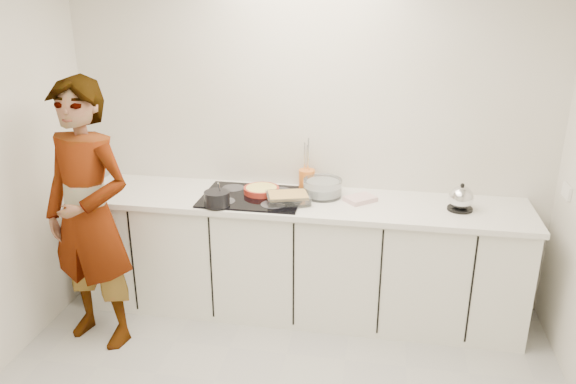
% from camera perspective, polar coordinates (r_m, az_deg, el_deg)
% --- Properties ---
extents(wall_back, '(3.60, 0.00, 2.60)m').
position_cam_1_polar(wall_back, '(4.22, 1.98, 5.71)').
color(wall_back, silver).
rests_on(wall_back, ground).
extents(base_cabinets, '(3.20, 0.58, 0.87)m').
position_cam_1_polar(base_cabinets, '(4.23, 1.22, -6.80)').
color(base_cabinets, white).
rests_on(base_cabinets, floor).
extents(countertop, '(3.24, 0.64, 0.04)m').
position_cam_1_polar(countertop, '(4.04, 1.26, -1.05)').
color(countertop, white).
rests_on(countertop, base_cabinets).
extents(hob, '(0.72, 0.54, 0.01)m').
position_cam_1_polar(hob, '(4.08, -3.64, -0.49)').
color(hob, black).
rests_on(hob, countertop).
extents(tart_dish, '(0.35, 0.35, 0.04)m').
position_cam_1_polar(tart_dish, '(4.13, -2.72, 0.23)').
color(tart_dish, '#A72C1E').
rests_on(tart_dish, hob).
extents(saucepan, '(0.23, 0.23, 0.17)m').
position_cam_1_polar(saucepan, '(3.91, -7.23, -0.65)').
color(saucepan, black).
rests_on(saucepan, hob).
extents(baking_dish, '(0.35, 0.30, 0.06)m').
position_cam_1_polar(baking_dish, '(3.95, 0.00, -0.53)').
color(baking_dish, silver).
rests_on(baking_dish, hob).
extents(mixing_bowl, '(0.34, 0.34, 0.13)m').
position_cam_1_polar(mixing_bowl, '(4.09, 3.53, 0.37)').
color(mixing_bowl, silver).
rests_on(mixing_bowl, countertop).
extents(tea_towel, '(0.25, 0.25, 0.03)m').
position_cam_1_polar(tea_towel, '(4.04, 7.35, -0.71)').
color(tea_towel, white).
rests_on(tea_towel, countertop).
extents(kettle, '(0.18, 0.18, 0.19)m').
position_cam_1_polar(kettle, '(4.00, 17.16, -0.67)').
color(kettle, black).
rests_on(kettle, countertop).
extents(utensil_crock, '(0.13, 0.13, 0.15)m').
position_cam_1_polar(utensil_crock, '(4.22, 1.92, 1.28)').
color(utensil_crock, orange).
rests_on(utensil_crock, countertop).
extents(cook, '(0.76, 0.59, 1.84)m').
position_cam_1_polar(cook, '(3.94, -19.56, -2.39)').
color(cook, white).
rests_on(cook, floor).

